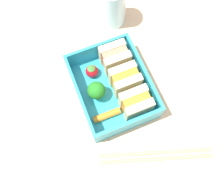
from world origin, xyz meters
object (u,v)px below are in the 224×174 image
(sandwich_center_left, at_px, (125,80))
(sandwich_center, at_px, (136,103))
(sandwich_left, at_px, (115,58))
(chopstick_pair, at_px, (156,156))
(drinking_glass, at_px, (113,6))
(strawberry_far_left, at_px, (92,71))
(carrot_stick_far_left, at_px, (107,115))
(broccoli_floret, at_px, (97,92))

(sandwich_center_left, height_order, sandwich_center, same)
(sandwich_left, distance_m, sandwich_center, 0.10)
(chopstick_pair, distance_m, drinking_glass, 0.32)
(strawberry_far_left, height_order, carrot_stick_far_left, strawberry_far_left)
(sandwich_center_left, bearing_deg, drinking_glass, 165.63)
(sandwich_left, relative_size, sandwich_center, 1.00)
(strawberry_far_left, xyz_separation_m, chopstick_pair, (0.20, 0.05, -0.02))
(sandwich_center, bearing_deg, chopstick_pair, 0.89)
(strawberry_far_left, bearing_deg, sandwich_center, 27.55)
(sandwich_center, xyz_separation_m, carrot_stick_far_left, (-0.00, -0.06, -0.02))
(broccoli_floret, distance_m, chopstick_pair, 0.17)
(sandwich_center, relative_size, strawberry_far_left, 1.71)
(sandwich_center_left, relative_size, drinking_glass, 0.55)
(sandwich_center_left, height_order, broccoli_floret, sandwich_center_left)
(sandwich_center_left, bearing_deg, strawberry_far_left, -132.79)
(sandwich_center, relative_size, chopstick_pair, 0.26)
(drinking_glass, bearing_deg, sandwich_left, -20.45)
(strawberry_far_left, distance_m, chopstick_pair, 0.21)
(carrot_stick_far_left, bearing_deg, drinking_glass, 154.92)
(strawberry_far_left, bearing_deg, drinking_glass, 141.06)
(chopstick_pair, bearing_deg, sandwich_left, -179.56)
(sandwich_left, relative_size, strawberry_far_left, 1.71)
(carrot_stick_far_left, relative_size, chopstick_pair, 0.26)
(chopstick_pair, bearing_deg, sandwich_center_left, -179.41)
(sandwich_center, bearing_deg, carrot_stick_far_left, -93.98)
(strawberry_far_left, distance_m, drinking_glass, 0.15)
(carrot_stick_far_left, xyz_separation_m, drinking_glass, (-0.21, 0.10, 0.03))
(sandwich_center, height_order, carrot_stick_far_left, sandwich_center)
(sandwich_left, relative_size, broccoli_floret, 1.18)
(sandwich_left, bearing_deg, carrot_stick_far_left, -29.96)
(strawberry_far_left, distance_m, broccoli_floret, 0.05)
(sandwich_left, xyz_separation_m, broccoli_floret, (0.05, -0.06, 0.00))
(sandwich_center, relative_size, broccoli_floret, 1.18)
(strawberry_far_left, height_order, chopstick_pair, strawberry_far_left)
(broccoli_floret, relative_size, drinking_glass, 0.47)
(strawberry_far_left, bearing_deg, chopstick_pair, 15.00)
(sandwich_center, bearing_deg, strawberry_far_left, -152.45)
(sandwich_center_left, xyz_separation_m, drinking_glass, (-0.17, 0.04, 0.01))
(broccoli_floret, relative_size, chopstick_pair, 0.22)
(carrot_stick_far_left, bearing_deg, strawberry_far_left, 176.93)
(chopstick_pair, bearing_deg, drinking_glass, 172.68)
(sandwich_center, bearing_deg, broccoli_floret, -129.57)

